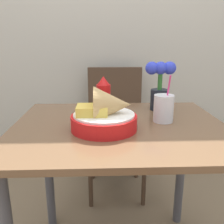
{
  "coord_description": "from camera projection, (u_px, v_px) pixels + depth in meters",
  "views": [
    {
      "loc": [
        -0.07,
        -1.0,
        1.1
      ],
      "look_at": [
        -0.03,
        -0.02,
        0.82
      ],
      "focal_mm": 40.0,
      "sensor_mm": 36.0,
      "label": 1
    }
  ],
  "objects": [
    {
      "name": "drink_cup",
      "position": [
        164.0,
        109.0,
        1.08
      ],
      "size": [
        0.09,
        0.09,
        0.21
      ],
      "color": "silver",
      "rests_on": "dining_table"
    },
    {
      "name": "ketchup_bottle",
      "position": [
        104.0,
        96.0,
        1.19
      ],
      "size": [
        0.07,
        0.07,
        0.18
      ],
      "color": "red",
      "rests_on": "dining_table"
    },
    {
      "name": "wall_window",
      "position": [
        111.0,
        12.0,
        1.85
      ],
      "size": [
        7.0,
        0.06,
        2.6
      ],
      "color": "#B7B2A3",
      "rests_on": "ground_plane"
    },
    {
      "name": "dining_table",
      "position": [
        119.0,
        152.0,
        1.09
      ],
      "size": [
        0.9,
        0.75,
        0.76
      ],
      "color": "brown",
      "rests_on": "ground_plane"
    },
    {
      "name": "food_basket",
      "position": [
        106.0,
        115.0,
        0.98
      ],
      "size": [
        0.26,
        0.26,
        0.17
      ],
      "color": "red",
      "rests_on": "dining_table"
    },
    {
      "name": "flower_vase",
      "position": [
        160.0,
        84.0,
        1.25
      ],
      "size": [
        0.15,
        0.09,
        0.24
      ],
      "color": "black",
      "rests_on": "dining_table"
    },
    {
      "name": "chair_far_window",
      "position": [
        115.0,
        120.0,
        1.85
      ],
      "size": [
        0.4,
        0.4,
        0.91
      ],
      "color": "#473323",
      "rests_on": "ground_plane"
    }
  ]
}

